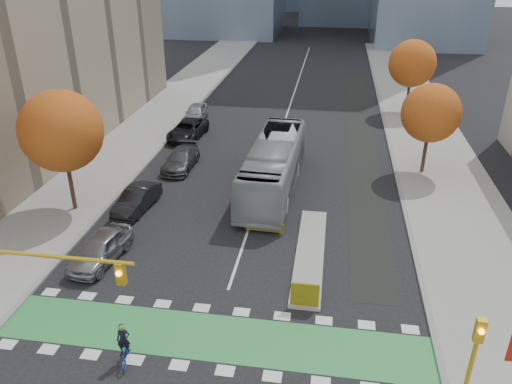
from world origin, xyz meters
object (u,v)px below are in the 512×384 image
(traffic_signal_west, at_px, (7,274))
(bus, at_px, (274,166))
(parked_car_a, at_px, (100,248))
(parked_car_b, at_px, (137,199))
(parked_car_d, at_px, (188,130))
(hazard_board, at_px, (305,295))
(tree_east_near, at_px, (431,113))
(tree_west, at_px, (61,131))
(cyclist, at_px, (125,349))
(traffic_signal_east, at_px, (475,349))
(parked_car_c, at_px, (181,159))
(parked_car_e, at_px, (196,113))
(tree_east_far, at_px, (412,64))

(traffic_signal_west, xyz_separation_m, bus, (8.75, 17.86, -2.18))
(parked_car_a, relative_size, parked_car_b, 1.04)
(traffic_signal_west, relative_size, parked_car_d, 1.50)
(traffic_signal_west, relative_size, bus, 0.64)
(hazard_board, xyz_separation_m, parked_car_b, (-11.86, 8.53, -0.04))
(tree_east_near, bearing_deg, parked_car_b, -154.97)
(tree_west, relative_size, cyclist, 4.20)
(traffic_signal_east, height_order, parked_car_d, traffic_signal_east)
(hazard_board, bearing_deg, tree_west, 154.01)
(cyclist, bearing_deg, parked_car_b, 93.33)
(tree_west, height_order, parked_car_c, tree_west)
(traffic_signal_west, xyz_separation_m, parked_car_a, (0.31, 7.05, -3.22))
(tree_west, distance_m, traffic_signal_east, 25.90)
(tree_west, xyz_separation_m, bus, (12.82, 5.35, -3.76))
(bus, distance_m, parked_car_a, 13.75)
(bus, height_order, parked_car_e, bus)
(hazard_board, bearing_deg, parked_car_d, 118.59)
(traffic_signal_east, bearing_deg, bus, 118.47)
(traffic_signal_east, height_order, parked_car_a, traffic_signal_east)
(traffic_signal_east, height_order, parked_car_e, traffic_signal_east)
(parked_car_a, xyz_separation_m, parked_car_b, (-0.24, 6.19, -0.06))
(tree_east_far, distance_m, parked_car_e, 22.75)
(tree_east_near, bearing_deg, parked_car_e, 154.54)
(tree_west, xyz_separation_m, parked_car_d, (3.61, 14.93, -4.83))
(tree_east_near, xyz_separation_m, cyclist, (-15.31, -22.50, -4.21))
(bus, relative_size, parked_car_a, 2.77)
(tree_east_near, relative_size, cyclist, 3.61)
(parked_car_b, bearing_deg, bus, 34.61)
(parked_car_e, bearing_deg, traffic_signal_east, -62.18)
(tree_east_far, height_order, cyclist, tree_east_far)
(hazard_board, distance_m, bus, 13.57)
(traffic_signal_west, bearing_deg, cyclist, 0.14)
(traffic_signal_west, height_order, parked_car_e, traffic_signal_west)
(hazard_board, relative_size, bus, 0.11)
(tree_east_near, relative_size, parked_car_d, 1.24)
(bus, bearing_deg, parked_car_a, -125.63)
(parked_car_d, relative_size, parked_car_e, 1.17)
(tree_east_far, relative_size, cyclist, 3.90)
(parked_car_a, bearing_deg, traffic_signal_west, -84.91)
(bus, distance_m, parked_car_b, 9.89)
(traffic_signal_east, bearing_deg, tree_east_far, 87.03)
(parked_car_a, xyz_separation_m, parked_car_d, (-0.77, 20.39, -0.03))
(tree_east_far, distance_m, cyclist, 41.87)
(tree_east_far, height_order, parked_car_c, tree_east_far)
(tree_west, height_order, cyclist, tree_west)
(parked_car_a, bearing_deg, parked_car_d, 99.81)
(parked_car_c, bearing_deg, traffic_signal_west, -91.90)
(bus, bearing_deg, cyclist, -100.69)
(parked_car_a, bearing_deg, parked_car_e, 100.75)
(tree_west, bearing_deg, parked_car_a, -51.25)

